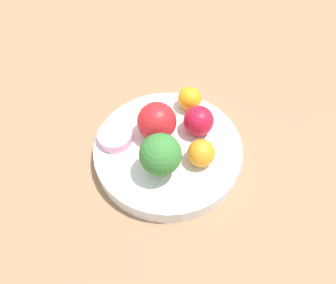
{
  "coord_description": "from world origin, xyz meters",
  "views": [
    {
      "loc": [
        0.3,
        0.07,
        0.47
      ],
      "look_at": [
        0.0,
        0.0,
        0.06
      ],
      "focal_mm": 35.0,
      "sensor_mm": 36.0,
      "label": 1
    }
  ],
  "objects_px": {
    "broccoli": "(161,155)",
    "orange_back": "(190,99)",
    "orange_front": "(201,153)",
    "small_cup": "(115,137)",
    "bowl": "(168,151)",
    "apple_red": "(199,121)",
    "apple_green": "(157,122)"
  },
  "relations": [
    {
      "from": "broccoli",
      "to": "orange_front",
      "type": "height_order",
      "value": "broccoli"
    },
    {
      "from": "bowl",
      "to": "apple_red",
      "type": "height_order",
      "value": "apple_red"
    },
    {
      "from": "broccoli",
      "to": "apple_green",
      "type": "height_order",
      "value": "broccoli"
    },
    {
      "from": "apple_green",
      "to": "broccoli",
      "type": "bearing_deg",
      "value": 18.9
    },
    {
      "from": "bowl",
      "to": "small_cup",
      "type": "height_order",
      "value": "small_cup"
    },
    {
      "from": "broccoli",
      "to": "apple_green",
      "type": "distance_m",
      "value": 0.07
    },
    {
      "from": "apple_red",
      "to": "broccoli",
      "type": "bearing_deg",
      "value": -24.02
    },
    {
      "from": "broccoli",
      "to": "apple_red",
      "type": "height_order",
      "value": "broccoli"
    },
    {
      "from": "apple_red",
      "to": "small_cup",
      "type": "distance_m",
      "value": 0.13
    },
    {
      "from": "apple_green",
      "to": "orange_front",
      "type": "bearing_deg",
      "value": 64.42
    },
    {
      "from": "orange_back",
      "to": "apple_green",
      "type": "bearing_deg",
      "value": -29.36
    },
    {
      "from": "apple_red",
      "to": "small_cup",
      "type": "bearing_deg",
      "value": -68.76
    },
    {
      "from": "broccoli",
      "to": "orange_back",
      "type": "xyz_separation_m",
      "value": [
        -0.14,
        0.02,
        -0.02
      ]
    },
    {
      "from": "broccoli",
      "to": "small_cup",
      "type": "distance_m",
      "value": 0.1
    },
    {
      "from": "bowl",
      "to": "orange_back",
      "type": "relative_size",
      "value": 5.87
    },
    {
      "from": "orange_front",
      "to": "small_cup",
      "type": "bearing_deg",
      "value": -93.95
    },
    {
      "from": "apple_red",
      "to": "orange_front",
      "type": "relative_size",
      "value": 1.15
    },
    {
      "from": "broccoli",
      "to": "small_cup",
      "type": "bearing_deg",
      "value": -115.39
    },
    {
      "from": "small_cup",
      "to": "orange_front",
      "type": "bearing_deg",
      "value": 86.05
    },
    {
      "from": "orange_front",
      "to": "orange_back",
      "type": "xyz_separation_m",
      "value": [
        -0.11,
        -0.04,
        -0.0
      ]
    },
    {
      "from": "broccoli",
      "to": "orange_back",
      "type": "distance_m",
      "value": 0.14
    },
    {
      "from": "bowl",
      "to": "orange_back",
      "type": "distance_m",
      "value": 0.1
    },
    {
      "from": "bowl",
      "to": "orange_front",
      "type": "bearing_deg",
      "value": 72.68
    },
    {
      "from": "bowl",
      "to": "apple_red",
      "type": "xyz_separation_m",
      "value": [
        -0.04,
        0.04,
        0.04
      ]
    },
    {
      "from": "bowl",
      "to": "orange_back",
      "type": "xyz_separation_m",
      "value": [
        -0.09,
        0.02,
        0.03
      ]
    },
    {
      "from": "orange_front",
      "to": "small_cup",
      "type": "distance_m",
      "value": 0.14
    },
    {
      "from": "orange_front",
      "to": "apple_green",
      "type": "bearing_deg",
      "value": -115.58
    },
    {
      "from": "broccoli",
      "to": "bowl",
      "type": "bearing_deg",
      "value": -179.09
    },
    {
      "from": "bowl",
      "to": "small_cup",
      "type": "distance_m",
      "value": 0.09
    },
    {
      "from": "orange_front",
      "to": "small_cup",
      "type": "xyz_separation_m",
      "value": [
        -0.01,
        -0.14,
        -0.01
      ]
    },
    {
      "from": "apple_green",
      "to": "small_cup",
      "type": "xyz_separation_m",
      "value": [
        0.03,
        -0.06,
        -0.02
      ]
    },
    {
      "from": "orange_back",
      "to": "small_cup",
      "type": "relative_size",
      "value": 0.73
    }
  ]
}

